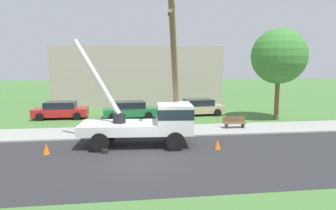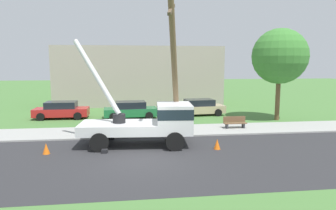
{
  "view_description": "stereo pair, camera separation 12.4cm",
  "coord_description": "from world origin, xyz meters",
  "views": [
    {
      "loc": [
        -0.74,
        -14.22,
        4.61
      ],
      "look_at": [
        1.7,
        3.91,
        2.1
      ],
      "focal_mm": 32.78,
      "sensor_mm": 36.0,
      "label": 1
    },
    {
      "loc": [
        -0.62,
        -14.23,
        4.61
      ],
      "look_at": [
        1.7,
        3.91,
        2.1
      ],
      "focal_mm": 32.78,
      "sensor_mm": 36.0,
      "label": 2
    }
  ],
  "objects": [
    {
      "name": "road_asphalt",
      "position": [
        0.0,
        0.0,
        0.0
      ],
      "size": [
        80.0,
        8.65,
        0.01
      ],
      "primitive_type": "cube",
      "color": "#2B2B2D",
      "rests_on": "ground"
    },
    {
      "name": "parked_sedan_green",
      "position": [
        -0.52,
        11.38,
        0.71
      ],
      "size": [
        4.51,
        2.21,
        1.42
      ],
      "color": "#1E6638",
      "rests_on": "ground"
    },
    {
      "name": "traffic_cone_behind",
      "position": [
        -4.87,
        1.62,
        0.28
      ],
      "size": [
        0.36,
        0.36,
        0.56
      ],
      "primitive_type": "cone",
      "color": "orange",
      "rests_on": "ground"
    },
    {
      "name": "leaning_utility_pole",
      "position": [
        1.92,
        2.82,
        4.3
      ],
      "size": [
        1.35,
        4.0,
        8.42
      ],
      "color": "brown",
      "rests_on": "ground"
    },
    {
      "name": "traffic_cone_ahead",
      "position": [
        4.04,
        1.36,
        0.28
      ],
      "size": [
        0.36,
        0.36,
        0.56
      ],
      "primitive_type": "cone",
      "color": "orange",
      "rests_on": "ground"
    },
    {
      "name": "sidewalk_strip",
      "position": [
        0.0,
        6.02,
        0.05
      ],
      "size": [
        80.0,
        3.39,
        0.1
      ],
      "primitive_type": "cube",
      "color": "#9E9E99",
      "rests_on": "ground"
    },
    {
      "name": "park_bench",
      "position": [
        6.69,
        6.09,
        0.46
      ],
      "size": [
        1.6,
        0.45,
        0.9
      ],
      "color": "brown",
      "rests_on": "ground"
    },
    {
      "name": "utility_truck",
      "position": [
        0.58,
        2.68,
        1.41
      ],
      "size": [
        6.74,
        3.24,
        5.98
      ],
      "color": "silver",
      "rests_on": "ground"
    },
    {
      "name": "lowrise_building_backdrop",
      "position": [
        0.56,
        20.75,
        3.2
      ],
      "size": [
        18.0,
        6.0,
        6.4
      ],
      "primitive_type": "cube",
      "color": "#A5998C",
      "rests_on": "ground"
    },
    {
      "name": "ground_plane",
      "position": [
        0.0,
        12.0,
        0.0
      ],
      "size": [
        120.0,
        120.0,
        0.0
      ],
      "primitive_type": "plane",
      "color": "#477538"
    },
    {
      "name": "parked_sedan_tan",
      "position": [
        5.55,
        12.18,
        0.71
      ],
      "size": [
        4.54,
        2.26,
        1.42
      ],
      "color": "tan",
      "rests_on": "ground"
    },
    {
      "name": "parked_sedan_red",
      "position": [
        -6.27,
        12.04,
        0.71
      ],
      "size": [
        4.41,
        2.03,
        1.42
      ],
      "color": "#B21E1E",
      "rests_on": "ground"
    },
    {
      "name": "roadside_tree_near",
      "position": [
        11.32,
        9.1,
        5.13
      ],
      "size": [
        4.4,
        4.4,
        7.35
      ],
      "color": "brown",
      "rests_on": "ground"
    }
  ]
}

